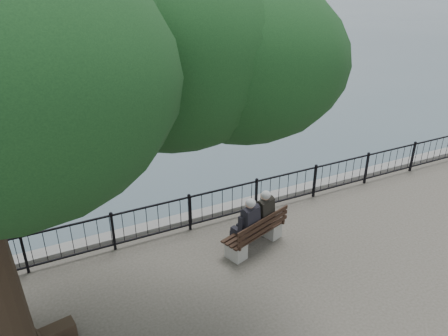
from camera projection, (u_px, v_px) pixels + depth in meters
harbor at (216, 226)px, 12.62m from camera, size 260.00×260.00×1.20m
railing at (224, 203)px, 11.76m from camera, size 22.06×0.06×1.00m
bench at (256, 236)px, 10.76m from camera, size 1.87×1.08×0.95m
person_left at (245, 226)px, 10.50m from camera, size 0.59×0.82×1.50m
person_right at (260, 218)px, 10.84m from camera, size 0.59×0.82×1.50m
lion_monument at (60, 7)px, 50.59m from camera, size 5.91×5.91×8.74m
sailboat_b at (92, 86)px, 26.62m from camera, size 3.61×6.24×13.76m
sailboat_c at (215, 84)px, 27.28m from camera, size 2.65×5.79×10.27m
sailboat_d at (192, 67)px, 31.69m from camera, size 2.98×5.52×8.63m
sailboat_f at (103, 55)px, 35.39m from camera, size 2.50×4.92×10.13m
sailboat_g at (152, 35)px, 44.37m from camera, size 3.54×5.57×10.59m
sailboat_h at (21, 43)px, 39.66m from camera, size 2.65×5.29×12.39m
sailboat_i at (77, 50)px, 37.07m from camera, size 3.26×5.42×11.05m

